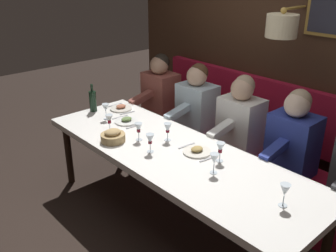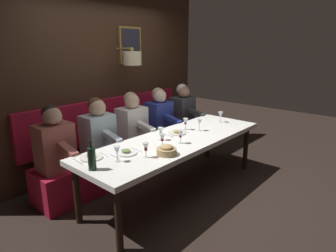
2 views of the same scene
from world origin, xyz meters
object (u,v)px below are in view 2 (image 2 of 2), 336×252
diner_far (98,129)px  diner_nearest (183,108)px  wine_bottle (92,158)px  wine_glass_1 (161,131)px  wine_glass_4 (200,122)px  wine_glass_2 (146,147)px  wine_glass_3 (180,134)px  wine_glass_0 (221,115)px  wine_glass_6 (162,138)px  diner_middle (132,121)px  diner_near (159,114)px  bread_bowl (167,150)px  wine_glass_5 (186,122)px  wine_glass_7 (117,151)px  dining_table (177,143)px  diner_farthest (54,140)px

diner_far → diner_nearest: bearing=-90.0°
wine_bottle → wine_glass_1: bearing=-84.3°
diner_nearest → wine_glass_4: diner_nearest is taller
wine_glass_2 → wine_glass_3: size_ratio=1.00×
diner_far → wine_glass_0: size_ratio=4.82×
diner_far → wine_glass_1: size_ratio=4.82×
wine_glass_6 → wine_bottle: (0.08, 0.90, 0.00)m
diner_middle → diner_near: bearing=-90.0°
diner_nearest → wine_glass_3: 1.69m
diner_near → bread_bowl: diner_near is taller
wine_glass_2 → wine_glass_6: (0.08, -0.34, 0.00)m
wine_glass_6 → diner_middle: bearing=-22.2°
diner_far → wine_glass_3: (-1.03, -0.45, 0.04)m
wine_glass_5 → wine_glass_7: size_ratio=1.00×
diner_nearest → wine_glass_7: bearing=112.4°
dining_table → diner_nearest: 1.51m
wine_glass_4 → wine_glass_7: (-0.01, 1.45, 0.00)m
diner_farthest → wine_glass_1: diner_farthest is taller
wine_glass_2 → bread_bowl: bearing=-116.9°
diner_far → wine_glass_1: (-0.77, -0.38, 0.04)m
bread_bowl → wine_glass_1: bearing=-39.7°
dining_table → wine_glass_7: size_ratio=16.59×
diner_middle → wine_glass_5: bearing=-153.7°
wine_glass_5 → wine_bottle: size_ratio=0.55×
diner_nearest → wine_glass_0: bearing=169.6°
diner_near → wine_glass_5: bearing=162.7°
diner_far → wine_glass_5: (-0.72, -0.95, 0.04)m
wine_glass_7 → dining_table: bearing=-88.7°
wine_glass_1 → wine_glass_7: bearing=99.5°
diner_far → wine_glass_3: bearing=-156.2°
dining_table → diner_far: bearing=33.2°
wine_glass_0 → wine_bottle: wine_bottle is taller
diner_nearest → diner_far: bearing=90.0°
diner_farthest → wine_glass_2: size_ratio=4.82×
dining_table → wine_glass_1: 0.28m
wine_glass_3 → wine_glass_4: size_ratio=1.00×
dining_table → diner_middle: size_ratio=3.44×
diner_nearest → bread_bowl: 2.07m
diner_farthest → wine_glass_4: (-0.89, -1.66, 0.04)m
diner_middle → wine_bottle: (-0.88, 1.29, 0.04)m
wine_glass_1 → wine_glass_2: bearing=117.5°
wine_glass_5 → bread_bowl: 0.98m
wine_glass_5 → wine_glass_7: same height
diner_nearest → diner_far: size_ratio=1.00×
dining_table → wine_glass_0: wine_glass_0 is taller
dining_table → wine_glass_6: 0.42m
diner_near → wine_glass_0: 0.99m
wine_glass_4 → wine_glass_6: 0.84m
wine_glass_4 → wine_glass_5: 0.20m
wine_glass_0 → wine_glass_2: size_ratio=1.00×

